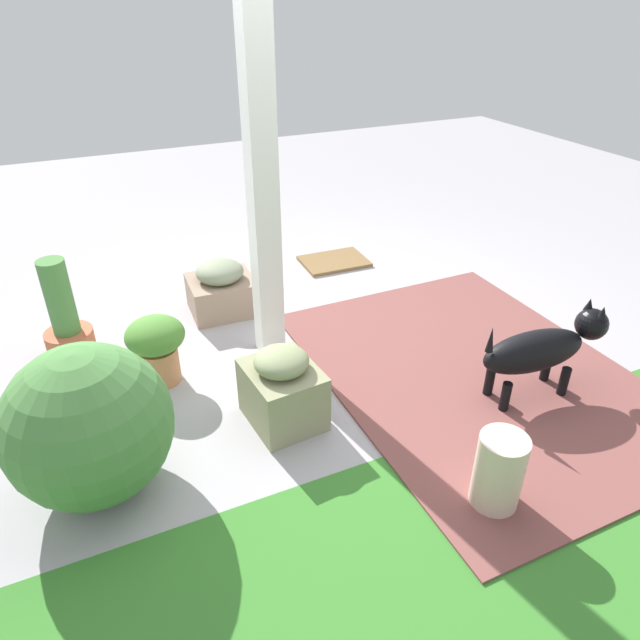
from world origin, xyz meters
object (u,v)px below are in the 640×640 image
(porch_pillar, at_px, (262,185))
(doormat, at_px, (334,261))
(terracotta_pot_broad, at_px, (157,345))
(ceramic_urn, at_px, (498,472))
(terracotta_pot_tall, at_px, (66,323))
(stone_planter_mid, at_px, (283,389))
(round_shrub, at_px, (89,425))
(dog, at_px, (542,348))
(stone_planter_nearest, at_px, (221,289))

(porch_pillar, relative_size, doormat, 4.03)
(terracotta_pot_broad, distance_m, doormat, 2.07)
(ceramic_urn, bearing_deg, terracotta_pot_tall, -51.71)
(terracotta_pot_tall, xyz_separation_m, ceramic_urn, (-1.72, 2.18, -0.05))
(porch_pillar, distance_m, ceramic_urn, 1.99)
(porch_pillar, xyz_separation_m, doormat, (-0.99, -1.07, -1.12))
(stone_planter_mid, relative_size, doormat, 0.83)
(stone_planter_mid, xyz_separation_m, round_shrub, (0.99, 0.10, 0.17))
(dog, bearing_deg, doormat, -82.93)
(stone_planter_nearest, bearing_deg, ceramic_urn, 105.34)
(porch_pillar, distance_m, terracotta_pot_tall, 1.59)
(stone_planter_mid, xyz_separation_m, ceramic_urn, (-0.68, 0.98, -0.01))
(terracotta_pot_broad, bearing_deg, terracotta_pot_tall, -47.83)
(stone_planter_mid, xyz_separation_m, doormat, (-1.18, -1.78, -0.20))
(doormat, bearing_deg, dog, 97.07)
(stone_planter_nearest, xyz_separation_m, terracotta_pot_broad, (0.60, 0.69, 0.07))
(terracotta_pot_broad, distance_m, dog, 2.27)
(round_shrub, xyz_separation_m, ceramic_urn, (-1.67, 0.89, -0.19))
(porch_pillar, height_order, terracotta_pot_broad, porch_pillar)
(round_shrub, height_order, terracotta_pot_broad, round_shrub)
(ceramic_urn, bearing_deg, porch_pillar, -73.54)
(stone_planter_mid, height_order, doormat, stone_planter_mid)
(porch_pillar, distance_m, stone_planter_mid, 1.18)
(stone_planter_nearest, height_order, stone_planter_mid, stone_planter_mid)
(dog, distance_m, doormat, 2.22)
(porch_pillar, height_order, stone_planter_mid, porch_pillar)
(stone_planter_nearest, distance_m, round_shrub, 1.79)
(terracotta_pot_tall, bearing_deg, dog, 147.17)
(porch_pillar, xyz_separation_m, dog, (-1.27, 1.11, -0.81))
(ceramic_urn, bearing_deg, doormat, -100.19)
(terracotta_pot_tall, height_order, terracotta_pot_broad, terracotta_pot_tall)
(round_shrub, distance_m, ceramic_urn, 1.90)
(stone_planter_mid, distance_m, ceramic_urn, 1.19)
(terracotta_pot_tall, bearing_deg, terracotta_pot_broad, 132.17)
(terracotta_pot_tall, distance_m, ceramic_urn, 2.77)
(porch_pillar, relative_size, dog, 2.76)
(stone_planter_mid, bearing_deg, stone_planter_nearest, -91.75)
(doormat, bearing_deg, porch_pillar, 47.08)
(terracotta_pot_tall, bearing_deg, round_shrub, 92.17)
(terracotta_pot_broad, height_order, doormat, terracotta_pot_broad)
(stone_planter_nearest, xyz_separation_m, stone_planter_mid, (0.04, 1.35, 0.03))
(round_shrub, distance_m, dog, 2.46)
(terracotta_pot_broad, relative_size, doormat, 0.77)
(stone_planter_nearest, height_order, doormat, stone_planter_nearest)
(stone_planter_nearest, xyz_separation_m, round_shrub, (1.03, 1.45, 0.20))
(dog, bearing_deg, porch_pillar, -41.37)
(stone_planter_mid, relative_size, dog, 0.56)
(porch_pillar, height_order, round_shrub, porch_pillar)
(porch_pillar, bearing_deg, terracotta_pot_tall, -21.84)
(stone_planter_nearest, relative_size, ceramic_urn, 1.22)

